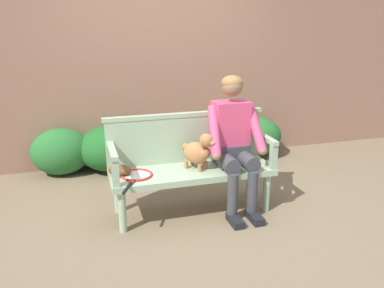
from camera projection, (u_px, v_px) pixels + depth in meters
name	position (u px, v px, depth m)	size (l,w,h in m)	color
ground_plane	(192.00, 211.00, 3.91)	(40.00, 40.00, 0.00)	#7A664C
brick_garden_fence	(155.00, 74.00, 5.14)	(8.00, 0.30, 2.27)	#936651
hedge_bush_mid_right	(248.00, 137.00, 5.38)	(0.94, 0.68, 0.57)	#286B2D
hedge_bush_far_right	(113.00, 148.00, 4.91)	(0.85, 0.74, 0.57)	#1E5B23
hedge_bush_far_left	(61.00, 152.00, 4.77)	(0.71, 0.53, 0.57)	#286B2D
garden_bench	(192.00, 175.00, 3.79)	(1.56, 0.52, 0.45)	#9EB793
bench_backrest	(185.00, 137.00, 3.90)	(1.60, 0.06, 0.50)	#9EB793
bench_armrest_left_end	(113.00, 159.00, 3.43)	(0.06, 0.52, 0.28)	#9EB793
bench_armrest_right_end	(268.00, 145.00, 3.83)	(0.06, 0.52, 0.28)	#9EB793
person_seated	(233.00, 139.00, 3.79)	(0.56, 0.66, 1.32)	black
dog_on_bench	(199.00, 151.00, 3.71)	(0.30, 0.34, 0.37)	#AD7042
tennis_racket	(136.00, 176.00, 3.58)	(0.38, 0.58, 0.03)	red
baseball_glove	(120.00, 170.00, 3.62)	(0.22, 0.17, 0.09)	brown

